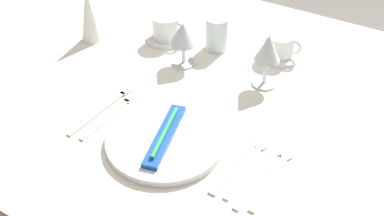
{
  "coord_description": "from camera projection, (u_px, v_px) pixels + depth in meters",
  "views": [
    {
      "loc": [
        0.47,
        -0.87,
        1.49
      ],
      "look_at": [
        0.01,
        -0.1,
        0.76
      ],
      "focal_mm": 44.26,
      "sensor_mm": 36.0,
      "label": 1
    }
  ],
  "objects": [
    {
      "name": "fork_inner",
      "position": [
        105.0,
        107.0,
        1.18
      ],
      "size": [
        0.03,
        0.23,
        0.0
      ],
      "color": "beige",
      "rests_on": "dining_table"
    },
    {
      "name": "saucer_left",
      "position": [
        278.0,
        55.0,
        1.36
      ],
      "size": [
        0.13,
        0.13,
        0.01
      ],
      "primitive_type": "cylinder",
      "color": "white",
      "rests_on": "dining_table"
    },
    {
      "name": "toothbrush_package",
      "position": [
        165.0,
        135.0,
        1.07
      ],
      "size": [
        0.09,
        0.21,
        0.02
      ],
      "color": "blue",
      "rests_on": "dinner_plate"
    },
    {
      "name": "spoon_soup",
      "position": [
        251.0,
        160.0,
        1.04
      ],
      "size": [
        0.03,
        0.2,
        0.01
      ],
      "color": "beige",
      "rests_on": "dining_table"
    },
    {
      "name": "coffee_cup_left",
      "position": [
        280.0,
        44.0,
        1.34
      ],
      "size": [
        0.11,
        0.09,
        0.06
      ],
      "color": "white",
      "rests_on": "saucer_left"
    },
    {
      "name": "saucer_right",
      "position": [
        166.0,
        38.0,
        1.44
      ],
      "size": [
        0.12,
        0.12,
        0.01
      ],
      "primitive_type": "cylinder",
      "color": "white",
      "rests_on": "dining_table"
    },
    {
      "name": "drink_tumbler",
      "position": [
        217.0,
        34.0,
        1.37
      ],
      "size": [
        0.07,
        0.07,
        0.1
      ],
      "color": "silver",
      "rests_on": "dining_table"
    },
    {
      "name": "wine_glass_right",
      "position": [
        183.0,
        35.0,
        1.28
      ],
      "size": [
        0.08,
        0.08,
        0.13
      ],
      "color": "silver",
      "rests_on": "dining_table"
    },
    {
      "name": "spoon_tea",
      "position": [
        277.0,
        171.0,
        1.01
      ],
      "size": [
        0.03,
        0.21,
        0.01
      ],
      "color": "beige",
      "rests_on": "dining_table"
    },
    {
      "name": "wine_glass_centre",
      "position": [
        268.0,
        51.0,
        1.2
      ],
      "size": [
        0.07,
        0.07,
        0.15
      ],
      "color": "silver",
      "rests_on": "dining_table"
    },
    {
      "name": "coffee_cup_right",
      "position": [
        166.0,
        27.0,
        1.41
      ],
      "size": [
        0.11,
        0.08,
        0.07
      ],
      "color": "white",
      "rests_on": "saucer_right"
    },
    {
      "name": "fork_outer",
      "position": [
        112.0,
        113.0,
        1.16
      ],
      "size": [
        0.02,
        0.21,
        0.0
      ],
      "color": "beige",
      "rests_on": "dining_table"
    },
    {
      "name": "napkin_folded",
      "position": [
        89.0,
        14.0,
        1.39
      ],
      "size": [
        0.06,
        0.06,
        0.17
      ],
      "primitive_type": "cone",
      "color": "white",
      "rests_on": "dining_table"
    },
    {
      "name": "dining_table",
      "position": [
        207.0,
        115.0,
        1.29
      ],
      "size": [
        1.8,
        1.11,
        0.74
      ],
      "color": "silver",
      "rests_on": "ground"
    },
    {
      "name": "spoon_dessert",
      "position": [
        266.0,
        167.0,
        1.02
      ],
      "size": [
        0.03,
        0.22,
        0.01
      ],
      "color": "beige",
      "rests_on": "dining_table"
    },
    {
      "name": "dinner_knife",
      "position": [
        234.0,
        163.0,
        1.03
      ],
      "size": [
        0.02,
        0.22,
        0.0
      ],
      "color": "beige",
      "rests_on": "dining_table"
    },
    {
      "name": "dinner_plate",
      "position": [
        165.0,
        140.0,
        1.08
      ],
      "size": [
        0.27,
        0.27,
        0.02
      ],
      "primitive_type": "cylinder",
      "color": "white",
      "rests_on": "dining_table"
    }
  ]
}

